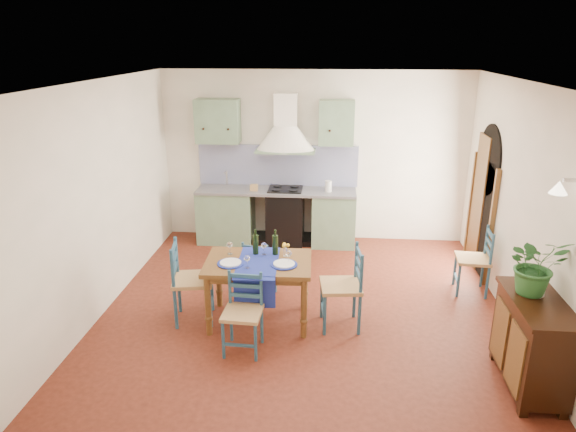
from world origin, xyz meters
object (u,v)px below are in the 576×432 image
object	(u,v)px
potted_plant	(536,265)
sideboard	(532,341)
chair_near	(243,312)
dining_table	(259,268)

from	to	relation	value
potted_plant	sideboard	bearing A→B (deg)	-83.37
chair_near	potted_plant	distance (m)	2.97
chair_near	sideboard	size ratio (longest dim) A/B	0.83
chair_near	sideboard	bearing A→B (deg)	-7.69
chair_near	sideboard	xyz separation A→B (m)	(2.87, -0.39, 0.06)
chair_near	potted_plant	xyz separation A→B (m)	(2.85, -0.22, 0.78)
potted_plant	chair_near	bearing A→B (deg)	175.49
dining_table	potted_plant	xyz separation A→B (m)	(2.77, -0.83, 0.53)
chair_near	potted_plant	size ratio (longest dim) A/B	1.49
potted_plant	dining_table	bearing A→B (deg)	163.21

